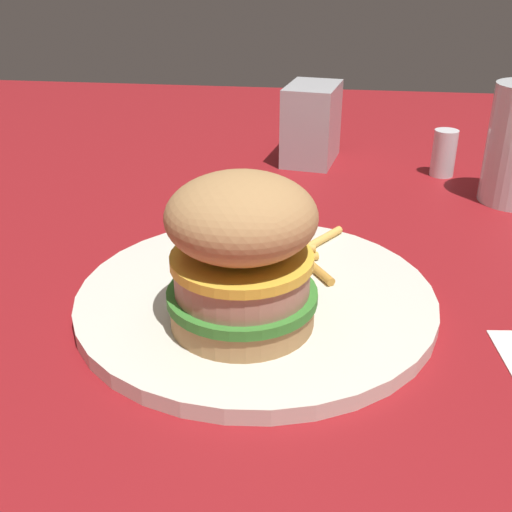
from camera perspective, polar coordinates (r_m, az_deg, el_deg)
The scene contains 6 objects.
ground_plane at distance 0.49m, azimuth 2.67°, elevation -3.76°, with size 1.60×1.60×0.00m, color maroon.
plate at distance 0.48m, azimuth -0.00°, elevation -3.87°, with size 0.27×0.27×0.01m, color silver.
sandwich at distance 0.41m, azimuth -1.32°, elevation 0.34°, with size 0.10×0.10×0.11m.
fries_pile at distance 0.53m, azimuth 3.46°, elevation 0.56°, with size 0.10×0.09×0.01m.
napkin_dispenser at distance 0.80m, azimuth 5.25°, elevation 11.97°, with size 0.09×0.06×0.10m, color #B7BABF.
salt_shaker at distance 0.78m, azimuth 16.82°, elevation 9.01°, with size 0.03×0.03×0.06m, color white.
Camera 1 is at (-0.42, -0.03, 0.25)m, focal length 43.71 mm.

